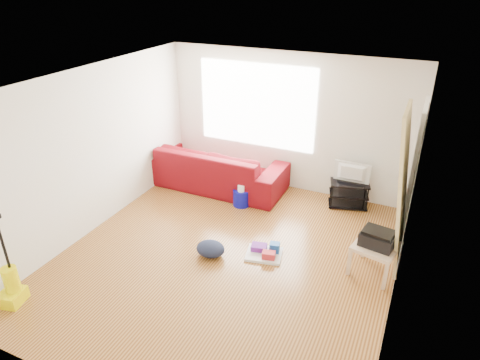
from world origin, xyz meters
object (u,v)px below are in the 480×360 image
at_px(sofa, 215,185).
at_px(backpack, 211,255).
at_px(vacuum, 11,287).
at_px(side_table, 376,249).
at_px(tv_stand, 349,194).
at_px(bucket, 241,205).
at_px(cleaning_tray, 265,252).

xyz_separation_m(sofa, backpack, (0.96, -2.00, 0.00)).
relative_size(backpack, vacuum, 0.33).
bearing_deg(sofa, backpack, 115.72).
height_order(backpack, vacuum, vacuum).
xyz_separation_m(backpack, vacuum, (-1.77, -1.85, 0.23)).
height_order(side_table, vacuum, vacuum).
bearing_deg(vacuum, side_table, 17.80).
bearing_deg(tv_stand, side_table, -83.22).
relative_size(side_table, backpack, 1.56).
bearing_deg(backpack, bucket, 90.86).
bearing_deg(tv_stand, backpack, -138.83).
distance_m(side_table, bucket, 2.59).
bearing_deg(cleaning_tray, sofa, 135.18).
xyz_separation_m(cleaning_tray, backpack, (-0.72, -0.33, -0.06)).
bearing_deg(backpack, sofa, 109.02).
relative_size(sofa, backpack, 6.36).
bearing_deg(sofa, side_table, 155.78).
xyz_separation_m(sofa, bucket, (0.76, -0.48, 0.00)).
distance_m(side_table, backpack, 2.29).
height_order(sofa, backpack, sofa).
relative_size(tv_stand, bucket, 2.47).
relative_size(tv_stand, vacuum, 0.58).
bearing_deg(vacuum, cleaning_tray, 27.44).
height_order(sofa, cleaning_tray, sofa).
bearing_deg(bucket, vacuum, -114.93).
relative_size(sofa, bucket, 9.00).
height_order(side_table, bucket, side_table).
xyz_separation_m(sofa, tv_stand, (2.45, 0.27, 0.23)).
xyz_separation_m(side_table, backpack, (-2.18, -0.59, -0.37)).
distance_m(bucket, backpack, 1.53).
bearing_deg(bucket, tv_stand, 23.89).
relative_size(tv_stand, side_table, 1.12).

